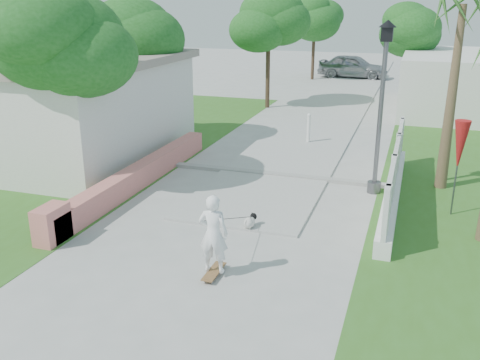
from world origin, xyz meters
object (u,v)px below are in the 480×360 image
at_px(bollard, 309,127).
at_px(street_lamp, 381,102).
at_px(patio_umbrella, 460,147).
at_px(parked_car, 353,66).
at_px(dog, 250,221).
at_px(skateboarder, 223,225).

bearing_deg(bollard, street_lamp, -59.04).
relative_size(street_lamp, patio_umbrella, 1.93).
xyz_separation_m(bollard, patio_umbrella, (4.60, -5.50, 1.10)).
height_order(patio_umbrella, parked_car, patio_umbrella).
bearing_deg(dog, street_lamp, 66.33).
xyz_separation_m(patio_umbrella, parked_car, (-5.22, 22.94, -0.93)).
distance_m(street_lamp, dog, 4.70).
height_order(bollard, skateboarder, skateboarder).
bearing_deg(skateboarder, parked_car, -93.70).
relative_size(patio_umbrella, dog, 4.47).
xyz_separation_m(patio_umbrella, dog, (-4.32, -2.35, -1.49)).
bearing_deg(street_lamp, parked_car, 98.61).
bearing_deg(street_lamp, dog, -125.77).
bearing_deg(parked_car, skateboarder, -172.67).
distance_m(skateboarder, dog, 1.62).
distance_m(patio_umbrella, skateboarder, 5.93).
relative_size(skateboarder, dog, 5.41).
xyz_separation_m(street_lamp, parked_car, (-3.32, 21.94, -1.67)).
bearing_deg(parked_car, bollard, -172.41).
bearing_deg(parked_car, patio_umbrella, -161.63).
bearing_deg(patio_umbrella, dog, -151.39).
height_order(bollard, patio_umbrella, patio_umbrella).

